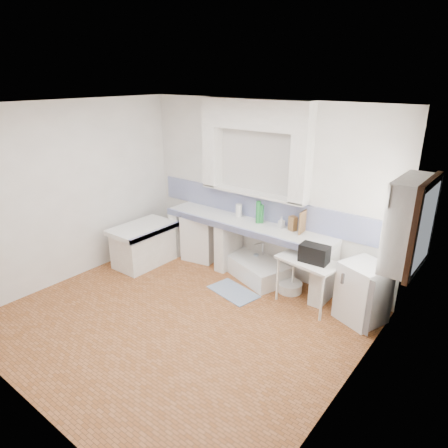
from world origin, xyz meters
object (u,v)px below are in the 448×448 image
Objects in this scene: sink at (255,268)px; stove at (202,236)px; side_table at (307,283)px; fridge at (363,292)px.

stove is at bearing -161.31° from sink.
fridge is at bearing 17.67° from side_table.
stove is 0.98× the size of fridge.
stove reaches higher than side_table.
sink is 1.86m from fridge.
fridge reaches higher than stove.
side_table is 0.77m from fridge.
sink is 1.13m from side_table.
stove is at bearing -179.10° from side_table.
fridge reaches higher than side_table.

